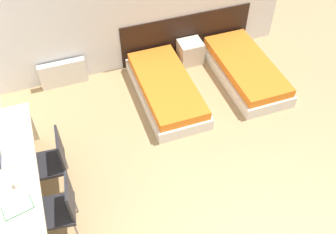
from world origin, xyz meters
name	(u,v)px	position (x,y,z in m)	size (l,w,h in m)	color
wall_back	(127,0)	(0.00, 4.39, 1.35)	(5.85, 0.05, 2.70)	white
headboard_panel	(186,36)	(1.06, 4.36, 0.43)	(2.52, 0.03, 0.87)	black
bed_near_window	(166,89)	(0.30, 3.35, 0.18)	(0.91, 1.94, 0.37)	silver
bed_near_door	(245,70)	(1.81, 3.35, 0.18)	(0.91, 1.94, 0.37)	silver
nightstand	(190,52)	(1.06, 4.14, 0.22)	(0.43, 0.38, 0.43)	beige
radiator	(63,74)	(-1.29, 4.27, 0.24)	(0.81, 0.12, 0.48)	silver
desk	(17,187)	(-2.14, 1.86, 0.63)	(0.57, 2.57, 0.78)	beige
chair_near_laptop	(53,159)	(-1.69, 2.22, 0.51)	(0.48, 0.48, 0.94)	#232328
chair_near_notebook	(61,207)	(-1.69, 1.48, 0.51)	(0.51, 0.51, 0.94)	#232328
laptop	(9,158)	(-2.15, 2.15, 0.85)	(0.34, 0.23, 0.34)	silver
open_notebook	(18,207)	(-2.12, 1.46, 0.78)	(0.36, 0.27, 0.02)	#236B3D
mug	(17,183)	(-2.09, 1.76, 0.82)	(0.08, 0.08, 0.09)	white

